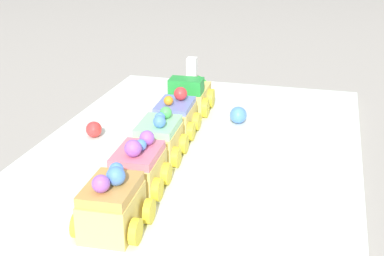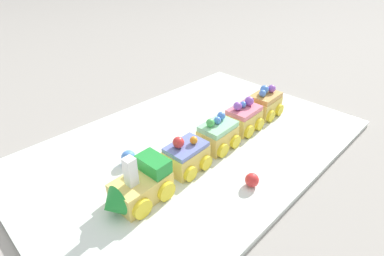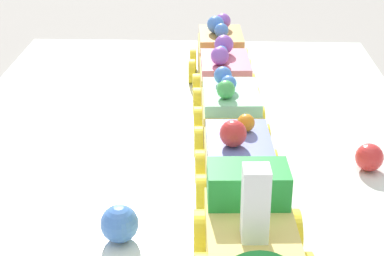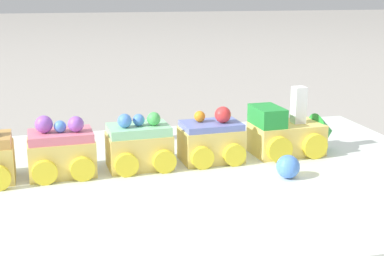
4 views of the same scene
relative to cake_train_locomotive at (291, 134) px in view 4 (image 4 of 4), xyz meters
The scene contains 8 objects.
ground_plane 0.20m from the cake_train_locomotive, 164.04° to the right, with size 10.00×10.00×0.00m, color gray.
display_board 0.20m from the cake_train_locomotive, 164.04° to the right, with size 0.73×0.48×0.01m, color silver.
cake_train_locomotive is the anchor object (origin of this frame).
cake_car_blueberry 0.12m from the cake_train_locomotive, behind, with size 0.08×0.07×0.07m.
cake_car_mint 0.21m from the cake_train_locomotive, behind, with size 0.08×0.07×0.07m.
cake_car_strawberry 0.31m from the cake_train_locomotive, behind, with size 0.08×0.07×0.08m.
gumball_red 0.20m from the cake_train_locomotive, 145.29° to the left, with size 0.03×0.03×0.03m, color red.
gumball_blue 0.11m from the cake_train_locomotive, 116.20° to the right, with size 0.03×0.03×0.03m, color #4C84E0.
Camera 4 is at (-0.12, -0.60, 0.23)m, focal length 50.00 mm.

